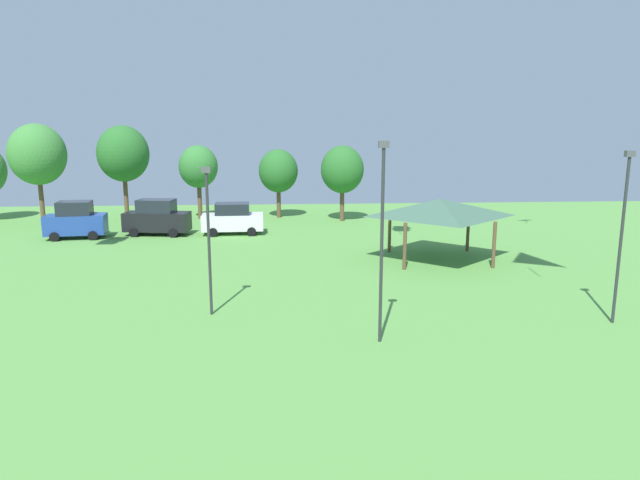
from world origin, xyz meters
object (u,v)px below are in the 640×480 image
Objects in this scene: light_post_0 at (209,233)px; park_pavilion at (440,208)px; light_post_3 at (622,229)px; treeline_tree_4 at (278,171)px; parked_car_leftmost at (76,220)px; treeline_tree_3 at (198,167)px; treeline_tree_2 at (123,154)px; treeline_tree_1 at (37,155)px; treeline_tree_5 at (342,170)px; parked_car_second_from_left at (157,218)px; parked_car_third_from_left at (233,219)px; light_post_2 at (382,233)px.

park_pavilion is at bearing 37.17° from light_post_0.
light_post_0 is at bearing 172.50° from light_post_3.
treeline_tree_4 is (-9.41, 16.54, 0.90)m from park_pavilion.
parked_car_leftmost is at bearing 144.81° from light_post_3.
light_post_3 is 1.10× the size of treeline_tree_3.
parked_car_leftmost is at bearing 123.40° from light_post_0.
treeline_tree_3 is at bearing 5.62° from treeline_tree_2.
treeline_tree_1 is 12.42m from treeline_tree_3.
light_post_3 is at bearing -38.56° from treeline_tree_1.
treeline_tree_1 is at bearing 120.07° from parked_car_leftmost.
parked_car_leftmost is at bearing -161.96° from treeline_tree_5.
treeline_tree_4 is (-13.41, 27.86, 0.16)m from light_post_3.
parked_car_second_from_left is at bearing 2.54° from parked_car_leftmost.
light_post_0 is 0.77× the size of treeline_tree_1.
parked_car_leftmost is at bearing -101.47° from treeline_tree_2.
treeline_tree_3 reaches higher than park_pavilion.
treeline_tree_2 reaches higher than light_post_3.
parked_car_third_from_left is 8.59m from treeline_tree_3.
treeline_tree_5 is at bearing 71.38° from light_post_0.
parked_car_leftmost is 0.68× the size of treeline_tree_5.
treeline_tree_2 is 1.26× the size of treeline_tree_3.
treeline_tree_2 is at bearing -174.38° from treeline_tree_3.
light_post_0 is at bearing -108.62° from treeline_tree_5.
treeline_tree_1 reaches higher than treeline_tree_3.
parked_car_third_from_left is 12.21m from treeline_tree_2.
light_post_2 is 1.24× the size of treeline_tree_4.
park_pavilion is at bearing -73.84° from treeline_tree_5.
treeline_tree_4 is (12.59, 0.91, -1.53)m from treeline_tree_2.
parked_car_second_from_left is at bearing 119.93° from light_post_2.
treeline_tree_1 is at bearing -169.26° from treeline_tree_2.
treeline_tree_4 is (8.72, 7.54, 2.72)m from parked_car_second_from_left.
parked_car_third_from_left is 26.46m from light_post_3.
parked_car_leftmost is 5.47m from parked_car_second_from_left.
treeline_tree_2 is at bearing 144.59° from park_pavilion.
light_post_3 is (16.73, -20.33, 2.69)m from parked_car_third_from_left.
parked_car_third_from_left is at bearing 7.77° from parked_car_second_from_left.
parked_car_third_from_left is 0.72× the size of treeline_tree_3.
light_post_2 reaches higher than light_post_3.
treeline_tree_4 is 0.94× the size of treeline_tree_5.
treeline_tree_2 is at bearing 176.04° from treeline_tree_5.
treeline_tree_1 reaches higher than parked_car_third_from_left.
parked_car_leftmost is 0.68× the size of light_post_0.
parked_car_third_from_left is 18.36m from light_post_0.
light_post_3 reaches higher than light_post_0.
parked_car_third_from_left is 15.72m from park_pavilion.
treeline_tree_4 is at bearing 83.98° from light_post_0.
treeline_tree_2 is at bearing -175.89° from treeline_tree_4.
treeline_tree_3 is at bearing 109.84° from light_post_2.
treeline_tree_4 is (3.32, 7.53, 2.85)m from parked_car_third_from_left.
light_post_2 is (12.49, -21.70, 2.76)m from parked_car_second_from_left.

